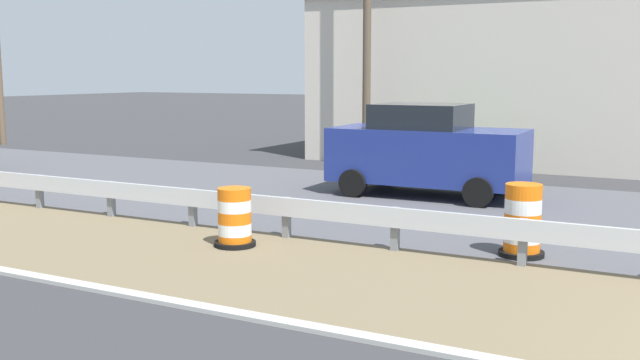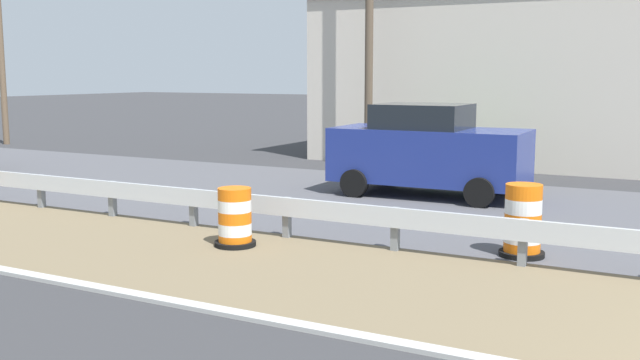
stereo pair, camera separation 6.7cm
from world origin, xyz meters
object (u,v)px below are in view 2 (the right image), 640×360
(traffic_barrel_nearest, at_px, (523,224))
(traffic_barrel_close, at_px, (235,220))
(utility_pole_near, at_px, (369,11))
(car_mid_far_lane, at_px, (428,150))

(traffic_barrel_nearest, relative_size, traffic_barrel_close, 1.17)
(traffic_barrel_close, distance_m, utility_pole_near, 11.21)
(traffic_barrel_nearest, xyz_separation_m, car_mid_far_lane, (4.72, 3.23, 0.55))
(traffic_barrel_nearest, relative_size, utility_pole_near, 0.13)
(car_mid_far_lane, relative_size, utility_pole_near, 0.50)
(car_mid_far_lane, height_order, utility_pole_near, utility_pole_near)
(traffic_barrel_close, distance_m, car_mid_far_lane, 6.37)
(traffic_barrel_nearest, distance_m, utility_pole_near, 11.57)
(traffic_barrel_close, relative_size, car_mid_far_lane, 0.22)
(traffic_barrel_nearest, bearing_deg, traffic_barrel_close, 109.52)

